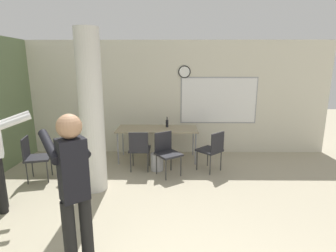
{
  "coord_description": "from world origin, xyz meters",
  "views": [
    {
      "loc": [
        0.06,
        -1.53,
        2.19
      ],
      "look_at": [
        0.02,
        2.95,
        1.16
      ],
      "focal_mm": 28.0,
      "sensor_mm": 36.0,
      "label": 1
    }
  ],
  "objects_px": {
    "chair_by_left_wall": "(34,155)",
    "chair_table_right": "(212,148)",
    "chair_near_pillar": "(77,152)",
    "person_playing_front": "(73,184)",
    "folding_table": "(157,130)",
    "bottle_on_table": "(167,123)",
    "chair_table_left": "(139,147)",
    "chair_table_front": "(167,150)"
  },
  "relations": [
    {
      "from": "chair_by_left_wall",
      "to": "chair_table_right",
      "type": "bearing_deg",
      "value": 7.62
    },
    {
      "from": "chair_table_right",
      "to": "chair_near_pillar",
      "type": "height_order",
      "value": "same"
    },
    {
      "from": "person_playing_front",
      "to": "chair_by_left_wall",
      "type": "bearing_deg",
      "value": 125.2
    },
    {
      "from": "chair_by_left_wall",
      "to": "chair_near_pillar",
      "type": "xyz_separation_m",
      "value": [
        0.76,
        0.2,
        0.0
      ]
    },
    {
      "from": "folding_table",
      "to": "bottle_on_table",
      "type": "distance_m",
      "value": 0.29
    },
    {
      "from": "chair_table_left",
      "to": "chair_by_left_wall",
      "type": "bearing_deg",
      "value": -165.66
    },
    {
      "from": "folding_table",
      "to": "chair_by_left_wall",
      "type": "height_order",
      "value": "chair_by_left_wall"
    },
    {
      "from": "bottle_on_table",
      "to": "chair_table_front",
      "type": "relative_size",
      "value": 0.28
    },
    {
      "from": "chair_table_left",
      "to": "chair_near_pillar",
      "type": "bearing_deg",
      "value": -165.71
    },
    {
      "from": "chair_near_pillar",
      "to": "chair_by_left_wall",
      "type": "bearing_deg",
      "value": -165.58
    },
    {
      "from": "chair_table_front",
      "to": "chair_near_pillar",
      "type": "distance_m",
      "value": 1.8
    },
    {
      "from": "chair_by_left_wall",
      "to": "chair_table_front",
      "type": "height_order",
      "value": "same"
    },
    {
      "from": "chair_table_left",
      "to": "chair_near_pillar",
      "type": "height_order",
      "value": "same"
    },
    {
      "from": "chair_by_left_wall",
      "to": "bottle_on_table",
      "type": "bearing_deg",
      "value": 27.0
    },
    {
      "from": "chair_by_left_wall",
      "to": "chair_table_right",
      "type": "relative_size",
      "value": 1.0
    },
    {
      "from": "bottle_on_table",
      "to": "chair_table_front",
      "type": "xyz_separation_m",
      "value": [
        0.0,
        -0.99,
        -0.35
      ]
    },
    {
      "from": "chair_table_right",
      "to": "chair_table_left",
      "type": "bearing_deg",
      "value": 178.61
    },
    {
      "from": "chair_table_front",
      "to": "person_playing_front",
      "type": "distance_m",
      "value": 2.86
    },
    {
      "from": "chair_by_left_wall",
      "to": "person_playing_front",
      "type": "xyz_separation_m",
      "value": [
        1.66,
        -2.35,
        0.52
      ]
    },
    {
      "from": "chair_table_right",
      "to": "chair_table_front",
      "type": "distance_m",
      "value": 0.96
    },
    {
      "from": "folding_table",
      "to": "chair_table_left",
      "type": "bearing_deg",
      "value": -117.21
    },
    {
      "from": "chair_by_left_wall",
      "to": "chair_table_front",
      "type": "bearing_deg",
      "value": 6.97
    },
    {
      "from": "folding_table",
      "to": "chair_table_left",
      "type": "relative_size",
      "value": 2.15
    },
    {
      "from": "chair_table_left",
      "to": "chair_near_pillar",
      "type": "distance_m",
      "value": 1.26
    },
    {
      "from": "folding_table",
      "to": "chair_table_right",
      "type": "distance_m",
      "value": 1.39
    },
    {
      "from": "chair_table_front",
      "to": "chair_table_left",
      "type": "relative_size",
      "value": 1.0
    },
    {
      "from": "chair_by_left_wall",
      "to": "person_playing_front",
      "type": "distance_m",
      "value": 2.93
    },
    {
      "from": "bottle_on_table",
      "to": "chair_table_left",
      "type": "bearing_deg",
      "value": -125.79
    },
    {
      "from": "chair_table_front",
      "to": "chair_table_left",
      "type": "height_order",
      "value": "same"
    },
    {
      "from": "folding_table",
      "to": "chair_table_front",
      "type": "bearing_deg",
      "value": -74.98
    },
    {
      "from": "folding_table",
      "to": "person_playing_front",
      "type": "height_order",
      "value": "person_playing_front"
    },
    {
      "from": "bottle_on_table",
      "to": "chair_table_front",
      "type": "height_order",
      "value": "bottle_on_table"
    },
    {
      "from": "chair_near_pillar",
      "to": "bottle_on_table",
      "type": "bearing_deg",
      "value": 31.68
    },
    {
      "from": "chair_table_front",
      "to": "chair_near_pillar",
      "type": "relative_size",
      "value": 1.0
    },
    {
      "from": "chair_table_right",
      "to": "chair_table_front",
      "type": "bearing_deg",
      "value": -170.66
    },
    {
      "from": "folding_table",
      "to": "chair_table_right",
      "type": "bearing_deg",
      "value": -30.97
    },
    {
      "from": "bottle_on_table",
      "to": "folding_table",
      "type": "bearing_deg",
      "value": -151.62
    },
    {
      "from": "bottle_on_table",
      "to": "person_playing_front",
      "type": "bearing_deg",
      "value": -103.72
    },
    {
      "from": "folding_table",
      "to": "person_playing_front",
      "type": "distance_m",
      "value": 3.61
    },
    {
      "from": "chair_table_front",
      "to": "chair_table_left",
      "type": "bearing_deg",
      "value": 161.5
    },
    {
      "from": "folding_table",
      "to": "chair_table_right",
      "type": "height_order",
      "value": "chair_table_right"
    },
    {
      "from": "folding_table",
      "to": "bottle_on_table",
      "type": "relative_size",
      "value": 7.56
    }
  ]
}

